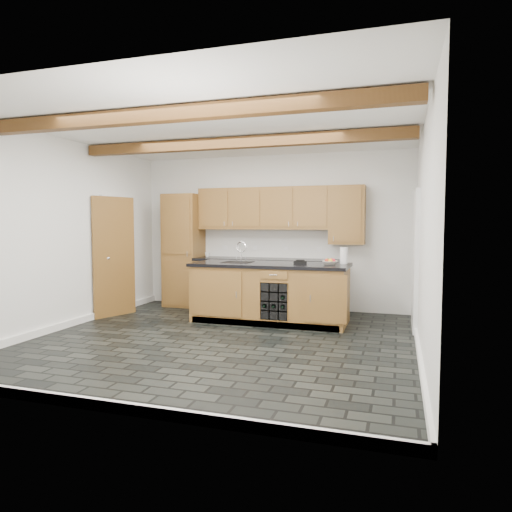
{
  "coord_description": "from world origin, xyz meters",
  "views": [
    {
      "loc": [
        2.23,
        -5.6,
        1.54
      ],
      "look_at": [
        0.22,
        0.8,
        1.07
      ],
      "focal_mm": 32.0,
      "sensor_mm": 36.0,
      "label": 1
    }
  ],
  "objects_px": {
    "fruit_bowl": "(330,263)",
    "paper_towel": "(344,256)",
    "kitchen_scale": "(300,262)",
    "island": "(270,293)"
  },
  "relations": [
    {
      "from": "kitchen_scale",
      "to": "paper_towel",
      "type": "relative_size",
      "value": 0.85
    },
    {
      "from": "fruit_bowl",
      "to": "paper_towel",
      "type": "distance_m",
      "value": 0.28
    },
    {
      "from": "kitchen_scale",
      "to": "paper_towel",
      "type": "height_order",
      "value": "paper_towel"
    },
    {
      "from": "fruit_bowl",
      "to": "paper_towel",
      "type": "height_order",
      "value": "paper_towel"
    },
    {
      "from": "kitchen_scale",
      "to": "paper_towel",
      "type": "distance_m",
      "value": 0.68
    },
    {
      "from": "fruit_bowl",
      "to": "paper_towel",
      "type": "xyz_separation_m",
      "value": [
        0.19,
        0.19,
        0.1
      ]
    },
    {
      "from": "island",
      "to": "paper_towel",
      "type": "height_order",
      "value": "paper_towel"
    },
    {
      "from": "island",
      "to": "kitchen_scale",
      "type": "distance_m",
      "value": 0.68
    },
    {
      "from": "kitchen_scale",
      "to": "fruit_bowl",
      "type": "height_order",
      "value": "kitchen_scale"
    },
    {
      "from": "paper_towel",
      "to": "kitchen_scale",
      "type": "bearing_deg",
      "value": -164.33
    }
  ]
}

